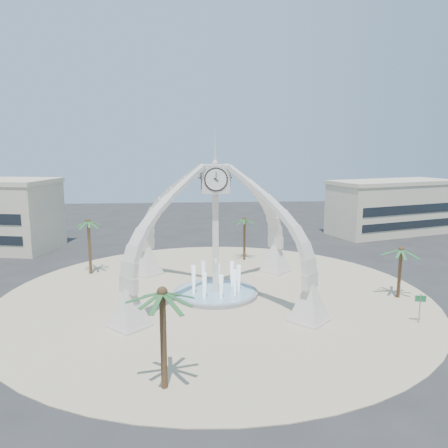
{
  "coord_description": "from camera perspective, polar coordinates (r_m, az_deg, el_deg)",
  "views": [
    {
      "loc": [
        -2.21,
        -39.5,
        13.91
      ],
      "look_at": [
        0.95,
        2.0,
        6.5
      ],
      "focal_mm": 35.0,
      "sensor_mm": 36.0,
      "label": 1
    }
  ],
  "objects": [
    {
      "name": "fountain",
      "position": [
        41.84,
        -1.1,
        -8.9
      ],
      "size": [
        8.0,
        8.0,
        3.62
      ],
      "color": "gray",
      "rests_on": "ground"
    },
    {
      "name": "plaza",
      "position": [
        41.93,
        -1.1,
        -9.24
      ],
      "size": [
        40.0,
        40.0,
        0.06
      ],
      "primitive_type": "cylinder",
      "color": "#BCAA8C",
      "rests_on": "ground"
    },
    {
      "name": "building_ne",
      "position": [
        75.41,
        20.99,
        2.11
      ],
      "size": [
        21.87,
        14.17,
        8.6
      ],
      "rotation": [
        0.0,
        0.0,
        0.31
      ],
      "color": "beige",
      "rests_on": "ground"
    },
    {
      "name": "palm_south",
      "position": [
        24.97,
        -8.08,
        -9.0
      ],
      "size": [
        4.94,
        4.94,
        6.61
      ],
      "rotation": [
        0.0,
        0.0,
        0.31
      ],
      "color": "brown",
      "rests_on": "ground"
    },
    {
      "name": "street_sign",
      "position": [
        38.34,
        24.25,
        -9.31
      ],
      "size": [
        0.9,
        0.18,
        2.46
      ],
      "rotation": [
        0.0,
        0.0,
        -0.17
      ],
      "color": "slate",
      "rests_on": "ground"
    },
    {
      "name": "palm_north",
      "position": [
        53.31,
        2.71,
        0.57
      ],
      "size": [
        4.18,
        4.18,
        5.8
      ],
      "rotation": [
        0.0,
        0.0,
        0.36
      ],
      "color": "brown",
      "rests_on": "ground"
    },
    {
      "name": "palm_east",
      "position": [
        43.12,
        22.15,
        -3.15
      ],
      "size": [
        4.21,
        4.21,
        5.27
      ],
      "rotation": [
        0.0,
        0.0,
        -0.34
      ],
      "color": "brown",
      "rests_on": "ground"
    },
    {
      "name": "ground",
      "position": [
        41.94,
        -1.1,
        -9.28
      ],
      "size": [
        140.0,
        140.0,
        0.0
      ],
      "primitive_type": "plane",
      "color": "#282828",
      "rests_on": "ground"
    },
    {
      "name": "palm_west",
      "position": [
        49.47,
        -17.33,
        0.26
      ],
      "size": [
        3.43,
        3.43,
        6.6
      ],
      "rotation": [
        0.0,
        0.0,
        0.01
      ],
      "color": "brown",
      "rests_on": "ground"
    },
    {
      "name": "clock_tower",
      "position": [
        40.25,
        -1.13,
        -0.53
      ],
      "size": [
        17.94,
        17.94,
        16.3
      ],
      "color": "beige",
      "rests_on": "ground"
    }
  ]
}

